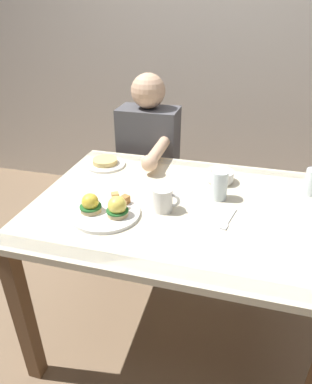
{
  "coord_description": "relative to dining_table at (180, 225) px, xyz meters",
  "views": [
    {
      "loc": [
        0.21,
        -1.17,
        1.45
      ],
      "look_at": [
        -0.11,
        0.0,
        0.78
      ],
      "focal_mm": 31.61,
      "sensor_mm": 36.0,
      "label": 1
    }
  ],
  "objects": [
    {
      "name": "ground_plane",
      "position": [
        0.0,
        0.0,
        -0.63
      ],
      "size": [
        6.0,
        6.0,
        0.0
      ],
      "primitive_type": "plane",
      "color": "#7F664C"
    },
    {
      "name": "eggs_benedict_plate",
      "position": [
        -0.27,
        -0.16,
        0.13
      ],
      "size": [
        0.27,
        0.27,
        0.09
      ],
      "color": "white",
      "rests_on": "dining_table"
    },
    {
      "name": "side_plate",
      "position": [
        -0.45,
        0.27,
        0.12
      ],
      "size": [
        0.2,
        0.2,
        0.04
      ],
      "color": "white",
      "rests_on": "dining_table"
    },
    {
      "name": "fruit_bowl",
      "position": [
        0.13,
        0.24,
        0.14
      ],
      "size": [
        0.12,
        0.12,
        0.06
      ],
      "color": "white",
      "rests_on": "dining_table"
    },
    {
      "name": "water_glass_far",
      "position": [
        0.52,
        0.23,
        0.16
      ],
      "size": [
        0.07,
        0.07,
        0.11
      ],
      "color": "silver",
      "rests_on": "dining_table"
    },
    {
      "name": "water_glass_near",
      "position": [
        0.14,
        0.09,
        0.16
      ],
      "size": [
        0.07,
        0.07,
        0.12
      ],
      "color": "silver",
      "rests_on": "dining_table"
    },
    {
      "name": "dining_table",
      "position": [
        0.0,
        0.0,
        0.0
      ],
      "size": [
        1.2,
        0.9,
        0.74
      ],
      "color": "beige",
      "rests_on": "ground_plane"
    },
    {
      "name": "back_wall",
      "position": [
        0.0,
        1.5,
        0.67
      ],
      "size": [
        4.8,
        0.1,
        2.6
      ],
      "primitive_type": "cube",
      "color": "silver",
      "rests_on": "ground_plane"
    },
    {
      "name": "coffee_mug",
      "position": [
        -0.06,
        -0.06,
        0.16
      ],
      "size": [
        0.11,
        0.08,
        0.09
      ],
      "color": "white",
      "rests_on": "dining_table"
    },
    {
      "name": "fork",
      "position": [
        0.2,
        -0.08,
        0.11
      ],
      "size": [
        0.05,
        0.15,
        0.0
      ],
      "color": "silver",
      "rests_on": "dining_table"
    },
    {
      "name": "diner_person",
      "position": [
        -0.32,
        0.6,
        0.02
      ],
      "size": [
        0.34,
        0.54,
        1.14
      ],
      "color": "#33333D",
      "rests_on": "ground_plane"
    }
  ]
}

